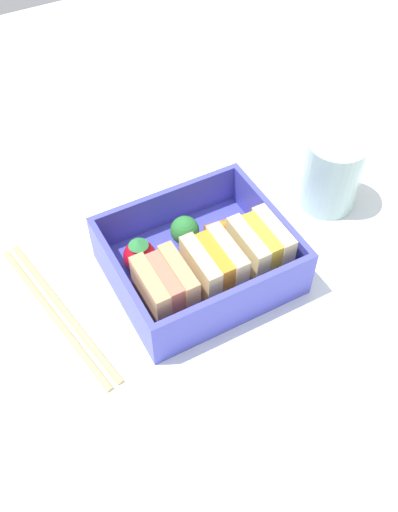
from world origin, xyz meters
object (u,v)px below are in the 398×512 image
at_px(carrot_stick_far_left, 229,224).
at_px(drinking_glass, 331,174).
at_px(sandwich_center, 165,289).
at_px(strawberry_far_left, 140,255).
at_px(sandwich_center_left, 214,269).
at_px(sandwich_left, 259,249).
at_px(chopstick_pair, 58,311).
at_px(broccoli_floret, 183,232).

bearing_deg(carrot_stick_far_left, drinking_glass, 177.22).
distance_m(sandwich_center, strawberry_far_left, 0.05).
relative_size(sandwich_center_left, carrot_stick_far_left, 1.08).
xyz_separation_m(sandwich_left, chopstick_pair, (0.19, -0.05, -0.03)).
bearing_deg(chopstick_pair, broccoli_floret, -177.10).
bearing_deg(strawberry_far_left, sandwich_center, 90.82).
height_order(sandwich_center, carrot_stick_far_left, sandwich_center).
bearing_deg(carrot_stick_far_left, sandwich_left, 88.23).
xyz_separation_m(sandwich_left, sandwich_center, (0.10, 0.00, 0.00)).
xyz_separation_m(carrot_stick_far_left, chopstick_pair, (0.19, 0.01, -0.01)).
xyz_separation_m(sandwich_center_left, broccoli_floret, (0.00, -0.06, -0.00)).
distance_m(sandwich_left, broccoli_floret, 0.08).
height_order(sandwich_left, carrot_stick_far_left, sandwich_left).
relative_size(sandwich_center_left, sandwich_center, 1.00).
distance_m(sandwich_center, chopstick_pair, 0.11).
height_order(sandwich_center_left, drinking_glass, drinking_glass).
xyz_separation_m(sandwich_left, carrot_stick_far_left, (-0.00, -0.06, -0.02)).
relative_size(sandwich_center, drinking_glass, 0.70).
bearing_deg(sandwich_center, sandwich_center_left, 180.00).
distance_m(sandwich_center_left, broccoli_floret, 0.06).
bearing_deg(sandwich_left, chopstick_pair, -14.96).
height_order(sandwich_left, sandwich_center_left, same).
relative_size(sandwich_center_left, chopstick_pair, 0.29).
relative_size(broccoli_floret, drinking_glass, 0.47).
relative_size(sandwich_center, strawberry_far_left, 1.48).
distance_m(sandwich_left, strawberry_far_left, 0.11).
relative_size(sandwich_center_left, broccoli_floret, 1.48).
distance_m(sandwich_left, carrot_stick_far_left, 0.06).
bearing_deg(sandwich_center, chopstick_pair, -29.39).
bearing_deg(carrot_stick_far_left, broccoli_floret, -0.08).
distance_m(sandwich_center_left, drinking_glass, 0.18).
xyz_separation_m(sandwich_center_left, chopstick_pair, (0.14, -0.05, -0.03)).
relative_size(sandwich_center_left, drinking_glass, 0.70).
bearing_deg(broccoli_floret, chopstick_pair, 2.90).
bearing_deg(sandwich_left, strawberry_far_left, -28.68).
height_order(sandwich_center_left, strawberry_far_left, sandwich_center_left).
xyz_separation_m(sandwich_left, strawberry_far_left, (0.10, -0.05, -0.01)).
distance_m(strawberry_far_left, chopstick_pair, 0.09).
bearing_deg(strawberry_far_left, broccoli_floret, -176.85).
xyz_separation_m(chopstick_pair, drinking_glass, (-0.31, -0.00, 0.04)).
relative_size(sandwich_left, chopstick_pair, 0.29).
bearing_deg(sandwich_center_left, sandwich_center, 0.00).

